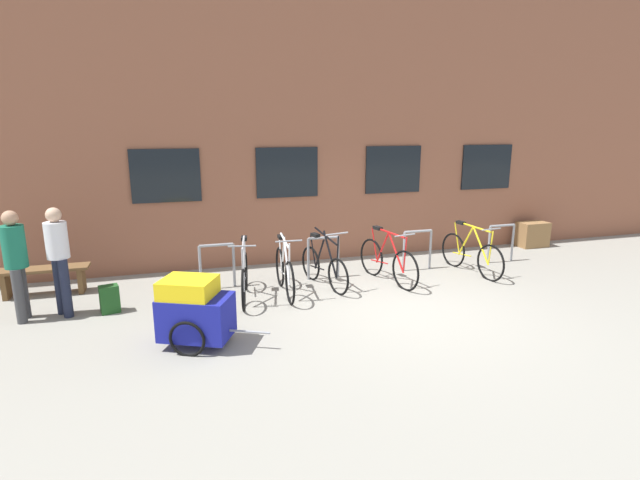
{
  "coord_description": "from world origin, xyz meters",
  "views": [
    {
      "loc": [
        -3.48,
        -6.64,
        2.86
      ],
      "look_at": [
        -0.97,
        1.6,
        0.83
      ],
      "focal_mm": 27.2,
      "sensor_mm": 36.0,
      "label": 1
    }
  ],
  "objects": [
    {
      "name": "bicycle_red",
      "position": [
        0.27,
        1.34,
        0.4
      ],
      "size": [
        0.52,
        1.76,
        1.03
      ],
      "color": "black",
      "rests_on": "ground"
    },
    {
      "name": "storefront_building",
      "position": [
        0.0,
        6.04,
        2.92
      ],
      "size": [
        28.0,
        5.73,
        5.83
      ],
      "color": "brown",
      "rests_on": "ground"
    },
    {
      "name": "bike_trailer",
      "position": [
        -3.32,
        -0.4,
        0.48
      ],
      "size": [
        1.44,
        0.93,
        0.94
      ],
      "color": "navy",
      "rests_on": "ground"
    },
    {
      "name": "wooden_bench",
      "position": [
        -5.72,
        2.41,
        0.35
      ],
      "size": [
        1.46,
        0.4,
        0.49
      ],
      "color": "brown",
      "rests_on": "ground"
    },
    {
      "name": "bicycle_white",
      "position": [
        -1.72,
        1.25,
        0.4
      ],
      "size": [
        0.44,
        1.7,
        1.08
      ],
      "color": "black",
      "rests_on": "ground"
    },
    {
      "name": "planter_box",
      "position": [
        4.81,
        2.85,
        0.3
      ],
      "size": [
        0.7,
        0.44,
        0.6
      ],
      "primitive_type": "cube",
      "color": "olive",
      "rests_on": "ground"
    },
    {
      "name": "bicycle_yellow",
      "position": [
        2.11,
        1.39,
        0.39
      ],
      "size": [
        0.44,
        1.8,
        1.02
      ],
      "color": "black",
      "rests_on": "ground"
    },
    {
      "name": "bicycle_silver",
      "position": [
        -2.42,
        1.23,
        0.38
      ],
      "size": [
        0.48,
        1.72,
        1.06
      ],
      "color": "black",
      "rests_on": "ground"
    },
    {
      "name": "bike_rack",
      "position": [
        0.18,
        1.9,
        0.51
      ],
      "size": [
        6.65,
        0.05,
        0.83
      ],
      "color": "gray",
      "rests_on": "ground"
    },
    {
      "name": "ground_plane",
      "position": [
        0.0,
        0.0,
        0.0
      ],
      "size": [
        42.0,
        42.0,
        0.0
      ],
      "primitive_type": "plane",
      "color": "gray"
    },
    {
      "name": "backpack",
      "position": [
        -4.55,
        1.18,
        0.22
      ],
      "size": [
        0.32,
        0.26,
        0.44
      ],
      "primitive_type": "cube",
      "rotation": [
        0.0,
        0.0,
        0.25
      ],
      "color": "#1E4C1E",
      "rests_on": "ground"
    },
    {
      "name": "person_browsing",
      "position": [
        -5.21,
        1.27,
        0.98
      ],
      "size": [
        0.32,
        0.32,
        1.69
      ],
      "color": "#1E2338",
      "rests_on": "ground"
    },
    {
      "name": "person_by_bench",
      "position": [
        -5.76,
        1.23,
        0.97
      ],
      "size": [
        0.32,
        0.36,
        1.68
      ],
      "color": "#3F3F42",
      "rests_on": "ground"
    },
    {
      "name": "bicycle_black",
      "position": [
        -0.95,
        1.44,
        0.37
      ],
      "size": [
        0.52,
        1.61,
        1.1
      ],
      "color": "black",
      "rests_on": "ground"
    }
  ]
}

